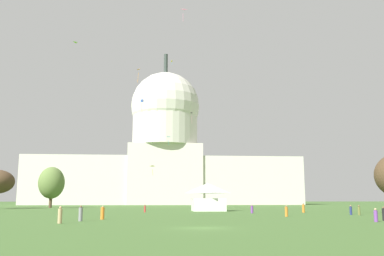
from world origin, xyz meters
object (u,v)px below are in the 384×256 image
person_orange_lawn_far_right (286,211)px  kite_orange_mid (137,71)px  kite_gold_low (153,167)px  person_black_back_right (384,214)px  person_navy_aisle_center (351,210)px  person_olive_front_right (359,211)px  person_red_near_tree_east (145,209)px  kite_lime_high (78,44)px  tree_west_far (51,183)px  kite_pink_high (183,12)px  kite_cyan_mid (168,138)px  person_purple_back_center (376,216)px  person_purple_near_tree_west (252,209)px  kite_blue_mid (142,101)px  person_orange_front_left (103,213)px  kite_yellow_high (172,62)px  person_grey_mid_left (81,214)px  person_orange_lawn_far_left (303,208)px  person_tan_edge_west (60,216)px  kite_black_mid (191,115)px  capitol_building (165,153)px  event_tent (208,197)px

person_orange_lawn_far_right → kite_orange_mid: 59.07m
person_orange_lawn_far_right → kite_gold_low: 53.60m
person_black_back_right → person_navy_aisle_center: bearing=-148.2°
person_olive_front_right → person_orange_lawn_far_right: size_ratio=0.98×
person_red_near_tree_east → kite_lime_high: 43.39m
tree_west_far → kite_pink_high: bearing=-45.0°
person_red_near_tree_east → person_orange_lawn_far_right: person_orange_lawn_far_right is taller
kite_pink_high → kite_cyan_mid: bearing=-96.5°
person_purple_back_center → kite_pink_high: bearing=123.8°
person_purple_near_tree_west → kite_blue_mid: size_ratio=0.40×
person_purple_near_tree_west → kite_gold_low: (-18.04, 34.16, 10.03)m
person_navy_aisle_center → person_orange_front_left: (-38.22, -12.24, 0.05)m
person_purple_near_tree_west → kite_pink_high: (-11.50, 15.34, 44.40)m
person_black_back_right → kite_yellow_high: (-20.29, 122.62, 58.71)m
person_black_back_right → person_red_near_tree_east: bearing=-94.1°
person_red_near_tree_east → person_purple_near_tree_west: person_purple_near_tree_west is taller
person_purple_back_center → kite_orange_mid: (-29.46, 57.64, 33.66)m
person_purple_near_tree_west → kite_gold_low: bearing=71.7°
person_red_near_tree_east → person_black_back_right: bearing=131.2°
person_orange_lawn_far_right → kite_orange_mid: kite_orange_mid is taller
person_olive_front_right → person_grey_mid_left: size_ratio=0.88×
person_grey_mid_left → kite_blue_mid: (4.37, 77.64, 31.59)m
person_orange_lawn_far_left → person_purple_back_center: 33.24m
person_tan_edge_west → kite_yellow_high: 138.78m
person_orange_lawn_far_left → person_purple_back_center: (-3.44, -33.07, -0.11)m
person_black_back_right → person_olive_front_right: bearing=-151.4°
person_olive_front_right → person_tan_edge_west: bearing=43.6°
person_olive_front_right → kite_yellow_high: (-25.76, 105.41, 58.74)m
person_navy_aisle_center → kite_cyan_mid: 94.06m
person_purple_near_tree_west → kite_orange_mid: size_ratio=0.49×
person_grey_mid_left → kite_orange_mid: (3.79, 53.12, 33.53)m
person_tan_edge_west → kite_black_mid: bearing=-13.7°
capitol_building → person_orange_lawn_far_right: size_ratio=76.03×
tree_west_far → kite_lime_high: 45.52m
kite_yellow_high → kite_gold_low: (-7.05, -60.53, -48.74)m
kite_orange_mid → kite_blue_mid: kite_orange_mid is taller
kite_lime_high → person_tan_edge_west: bearing=-152.7°
person_orange_lawn_far_right → kite_cyan_mid: bearing=-110.6°
kite_orange_mid → kite_yellow_high: kite_yellow_high is taller
person_orange_lawn_far_right → kite_orange_mid: size_ratio=0.50×
tree_west_far → kite_blue_mid: bearing=1.8°
person_grey_mid_left → kite_black_mid: 102.04m
person_red_near_tree_east → person_orange_lawn_far_left: person_orange_lawn_far_left is taller
person_grey_mid_left → kite_black_mid: kite_black_mid is taller
person_black_back_right → kite_pink_high: kite_pink_high is taller
kite_orange_mid → kite_black_mid: 45.29m
person_orange_lawn_far_left → kite_pink_high: (-22.10, 12.35, 44.31)m
event_tent → kite_cyan_mid: bearing=96.3°
person_purple_near_tree_west → person_black_back_right: 29.44m
kite_yellow_high → kite_lime_high: size_ratio=1.45×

